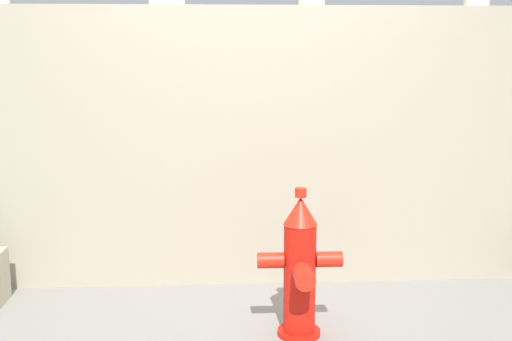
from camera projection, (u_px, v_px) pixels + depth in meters
The scene contains 2 objects.
stone_wall at pixel (242, 146), 4.37m from camera, with size 5.98×0.33×1.88m, color tan.
fire_hydrant at pixel (300, 269), 3.52m from camera, with size 0.47×0.37×0.86m.
Camera 1 is at (-0.14, -3.17, 1.60)m, focal length 44.40 mm.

